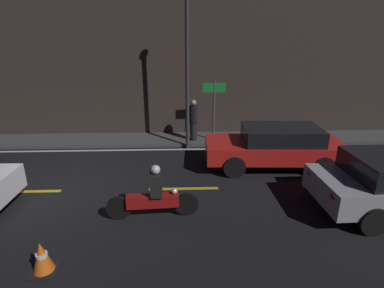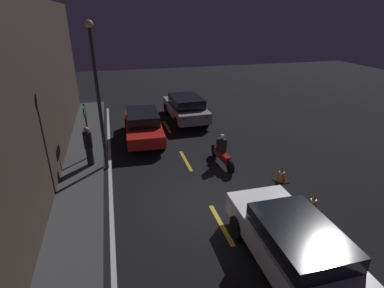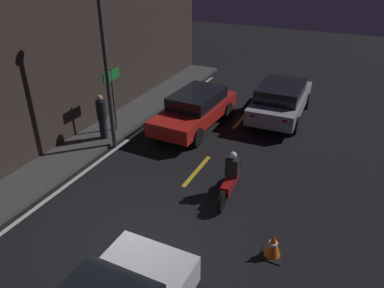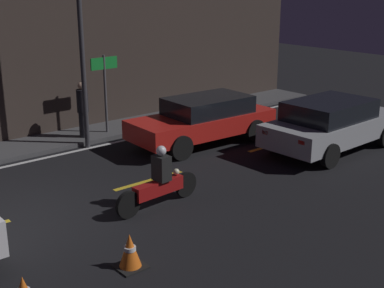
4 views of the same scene
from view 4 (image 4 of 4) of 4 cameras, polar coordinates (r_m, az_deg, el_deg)
ground_plane at (r=11.65m, az=-18.85°, el=-7.72°), size 56.00×56.00×0.00m
lane_dash_d at (r=13.14m, az=-4.59°, el=-3.89°), size 2.00×0.14×0.01m
lane_dash_e at (r=16.02m, az=8.60°, el=-0.11°), size 2.00×0.14×0.01m
taxi_red at (r=15.83m, az=1.27°, el=2.73°), size 4.52×2.01×1.40m
hatchback_silver at (r=15.71m, az=14.68°, el=2.16°), size 4.51×2.07×1.47m
motorcycle at (r=11.48m, az=-3.59°, el=-4.16°), size 2.21×0.38×1.36m
traffic_cone_mid at (r=9.31m, az=-6.64°, el=-11.29°), size 0.50×0.50×0.63m
pedestrian at (r=16.33m, az=-11.57°, el=3.64°), size 0.34×0.34×1.68m
shop_sign at (r=16.58m, az=-9.30°, el=6.92°), size 0.90×0.08×2.40m
street_lamp at (r=15.28m, az=-11.76°, el=11.29°), size 0.28×0.28×5.76m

